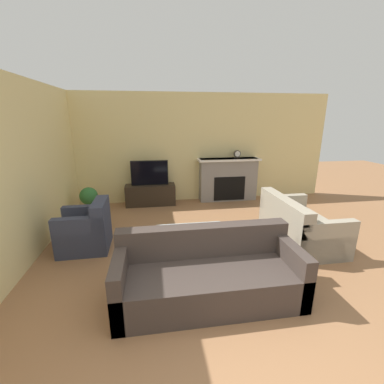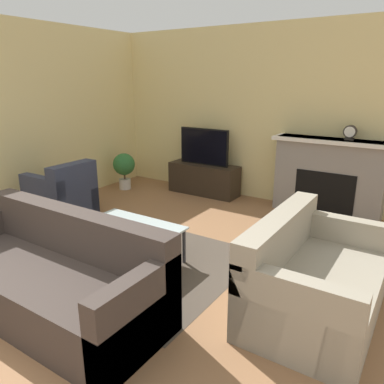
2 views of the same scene
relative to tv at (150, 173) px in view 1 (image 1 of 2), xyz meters
name	(u,v)px [view 1 (image 1 of 2)]	position (x,y,z in m)	size (l,w,h in m)	color
wall_back	(177,149)	(0.71, 0.31, 0.53)	(7.94, 0.06, 2.70)	beige
wall_left	(22,172)	(-1.79, -2.21, 0.53)	(0.06, 7.99, 2.70)	beige
area_rug	(191,253)	(0.64, -2.52, -0.81)	(2.28, 1.89, 0.00)	#4C4238
fireplace	(228,178)	(2.01, 0.11, -0.24)	(1.60, 0.40, 1.10)	gray
tv_stand	(151,195)	(0.00, 0.00, -0.56)	(1.21, 0.40, 0.51)	#2D2319
tv	(150,173)	(0.00, 0.00, 0.00)	(0.89, 0.06, 0.60)	black
couch_sectional	(208,276)	(0.68, -3.59, -0.52)	(2.16, 0.86, 0.82)	#3D332D
couch_loveseat	(298,227)	(2.54, -2.42, -0.52)	(0.91, 1.47, 0.82)	#9E937F
armchair_by_window	(87,232)	(-1.04, -2.10, -0.51)	(0.79, 0.71, 0.82)	#33384C
coffee_table	(192,234)	(0.64, -2.58, -0.44)	(1.08, 0.69, 0.41)	#333338
potted_plant	(89,198)	(-1.34, -0.53, -0.41)	(0.39, 0.39, 0.64)	beige
mantel_clock	(237,154)	(2.23, 0.11, 0.39)	(0.17, 0.07, 0.20)	#28231E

